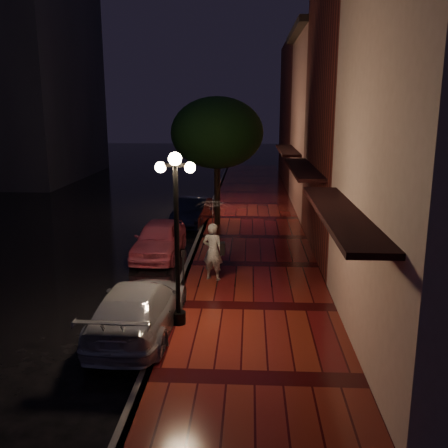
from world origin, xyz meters
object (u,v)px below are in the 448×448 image
at_px(streetlamp_far, 216,164).
at_px(navy_car, 193,212).
at_px(silver_car, 138,308).
at_px(parking_meter, 183,266).
at_px(street_tree, 217,135).
at_px(pink_car, 159,239).
at_px(woman_with_umbrella, 213,227).
at_px(streetlamp_near, 177,229).

height_order(streetlamp_far, navy_car, streetlamp_far).
distance_m(silver_car, parking_meter, 2.89).
bearing_deg(streetlamp_far, parking_meter, -91.00).
bearing_deg(street_tree, parking_meter, -93.09).
xyz_separation_m(pink_car, silver_car, (0.65, -6.50, -0.02)).
bearing_deg(street_tree, silver_car, -96.12).
distance_m(streetlamp_far, parking_meter, 11.64).
xyz_separation_m(streetlamp_far, navy_car, (-0.95, -2.58, -1.97)).
bearing_deg(silver_car, woman_with_umbrella, -111.86).
bearing_deg(pink_car, parking_meter, -67.57).
bearing_deg(streetlamp_far, silver_car, -93.80).
height_order(navy_car, silver_car, silver_car).
bearing_deg(streetlamp_near, streetlamp_far, 90.00).
relative_size(woman_with_umbrella, parking_meter, 2.16).
height_order(street_tree, parking_meter, street_tree).
distance_m(pink_car, woman_with_umbrella, 3.82).
relative_size(silver_car, parking_meter, 3.86).
bearing_deg(street_tree, pink_car, -111.30).
bearing_deg(silver_car, parking_meter, -103.49).
relative_size(street_tree, silver_car, 1.27).
xyz_separation_m(woman_with_umbrella, parking_meter, (-0.82, -0.85, -0.98)).
bearing_deg(streetlamp_near, woman_with_umbrella, 79.40).
bearing_deg(pink_car, silver_car, -82.49).
bearing_deg(navy_car, parking_meter, -78.57).
bearing_deg(pink_car, navy_car, 84.62).
xyz_separation_m(streetlamp_near, pink_car, (-1.60, 6.22, -1.92)).
bearing_deg(streetlamp_far, street_tree, -85.09).
height_order(pink_car, parking_meter, pink_car).
bearing_deg(silver_car, streetlamp_near, -161.49).
xyz_separation_m(streetlamp_far, parking_meter, (-0.20, -11.51, -1.73)).
distance_m(street_tree, navy_car, 3.83).
xyz_separation_m(streetlamp_near, silver_car, (-0.95, -0.29, -1.94)).
bearing_deg(streetlamp_near, street_tree, 88.65).
xyz_separation_m(pink_car, navy_car, (0.65, 5.21, -0.05)).
relative_size(streetlamp_near, pink_car, 1.07).
relative_size(streetlamp_near, street_tree, 0.74).
height_order(streetlamp_far, pink_car, streetlamp_far).
bearing_deg(parking_meter, pink_car, 94.19).
distance_m(navy_car, woman_with_umbrella, 8.32).
bearing_deg(parking_meter, silver_car, -121.55).
xyz_separation_m(street_tree, silver_car, (-1.21, -11.28, -3.58)).
distance_m(streetlamp_far, street_tree, 3.44).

